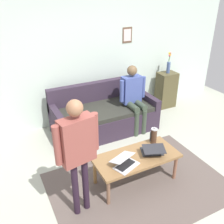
% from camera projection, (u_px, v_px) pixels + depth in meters
% --- Properties ---
extents(ground_plane, '(7.68, 7.68, 0.00)m').
position_uv_depth(ground_plane, '(135.00, 180.00, 3.79)').
color(ground_plane, '#ABAF9E').
extents(area_rug, '(2.50, 1.75, 0.01)m').
position_uv_depth(area_rug, '(139.00, 184.00, 3.70)').
color(area_rug, '#5B4E48').
rests_on(area_rug, ground_plane).
extents(back_wall, '(7.04, 0.11, 2.70)m').
position_uv_depth(back_wall, '(79.00, 57.00, 4.93)').
color(back_wall, silver).
rests_on(back_wall, ground_plane).
extents(couch, '(1.98, 0.95, 0.88)m').
position_uv_depth(couch, '(104.00, 115.00, 4.98)').
color(couch, '#322636').
rests_on(couch, ground_plane).
extents(coffee_table, '(1.22, 0.56, 0.45)m').
position_uv_depth(coffee_table, '(136.00, 159.00, 3.60)').
color(coffee_table, olive).
rests_on(coffee_table, ground_plane).
extents(laptop_left, '(0.41, 0.38, 0.14)m').
position_uv_depth(laptop_left, '(125.00, 163.00, 3.37)').
color(laptop_left, silver).
rests_on(laptop_left, coffee_table).
extents(laptop_center, '(0.41, 0.41, 0.14)m').
position_uv_depth(laptop_center, '(153.00, 150.00, 3.62)').
color(laptop_center, '#28282D').
rests_on(laptop_center, coffee_table).
extents(french_press, '(0.12, 0.10, 0.27)m').
position_uv_depth(french_press, '(154.00, 136.00, 3.82)').
color(french_press, '#4C3323').
rests_on(french_press, coffee_table).
extents(side_shelf, '(0.42, 0.32, 0.82)m').
position_uv_depth(side_shelf, '(166.00, 90.00, 5.89)').
color(side_shelf, '#4E462A').
rests_on(side_shelf, ground_plane).
extents(flower_vase, '(0.09, 0.09, 0.47)m').
position_uv_depth(flower_vase, '(169.00, 65.00, 5.62)').
color(flower_vase, '#455A8B').
rests_on(flower_vase, side_shelf).
extents(person_standing, '(0.56, 0.24, 1.57)m').
position_uv_depth(person_standing, '(77.00, 146.00, 2.84)').
color(person_standing, '#271928').
rests_on(person_standing, ground_plane).
extents(person_seated, '(0.55, 0.51, 1.28)m').
position_uv_depth(person_seated, '(133.00, 95.00, 4.82)').
color(person_seated, '#394536').
rests_on(person_seated, ground_plane).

